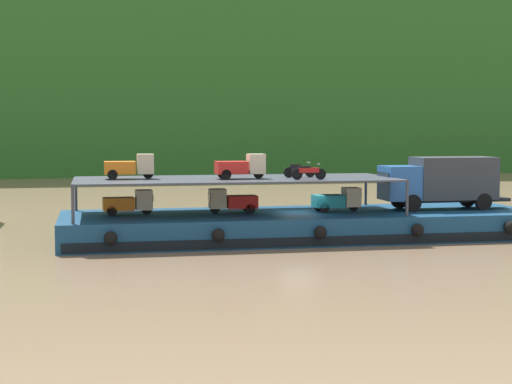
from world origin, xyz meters
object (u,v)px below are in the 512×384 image
at_px(mini_truck_lower_aft, 232,201).
at_px(motorcycle_upper_centre, 299,170).
at_px(mini_truck_lower_stern, 129,203).
at_px(mini_truck_upper_mid, 241,166).
at_px(covered_lorry, 441,181).
at_px(mini_truck_upper_stern, 130,167).
at_px(mini_truck_lower_mid, 337,200).
at_px(cargo_barge, 301,225).
at_px(motorcycle_upper_port, 308,172).

bearing_deg(mini_truck_lower_aft, motorcycle_upper_centre, -5.52).
bearing_deg(mini_truck_lower_stern, mini_truck_upper_mid, -9.75).
distance_m(covered_lorry, mini_truck_upper_stern, 18.26).
bearing_deg(mini_truck_lower_mid, cargo_barge, 177.80).
xyz_separation_m(mini_truck_upper_stern, mini_truck_upper_mid, (6.06, -1.03, 0.00)).
distance_m(mini_truck_lower_aft, mini_truck_upper_stern, 6.05).
xyz_separation_m(mini_truck_upper_stern, motorcycle_upper_port, (9.52, -2.50, -0.26)).
bearing_deg(motorcycle_upper_port, mini_truck_lower_mid, 40.90).
relative_size(mini_truck_lower_mid, motorcycle_upper_port, 1.45).
relative_size(mini_truck_lower_mid, mini_truck_upper_stern, 1.00).
height_order(cargo_barge, covered_lorry, covered_lorry).
distance_m(cargo_barge, motorcycle_upper_port, 3.79).
bearing_deg(mini_truck_lower_aft, cargo_barge, -5.76).
bearing_deg(motorcycle_upper_port, cargo_barge, 86.37).
bearing_deg(mini_truck_lower_mid, motorcycle_upper_centre, 177.20).
bearing_deg(mini_truck_lower_mid, covered_lorry, 0.88).
bearing_deg(mini_truck_lower_aft, mini_truck_upper_stern, 179.54).
bearing_deg(mini_truck_upper_stern, mini_truck_lower_mid, -2.55).
bearing_deg(mini_truck_lower_stern, mini_truck_upper_stern, -14.21).
relative_size(covered_lorry, mini_truck_lower_mid, 2.85).
xyz_separation_m(mini_truck_lower_mid, motorcycle_upper_port, (-2.27, -1.97, 1.74)).
bearing_deg(covered_lorry, mini_truck_upper_stern, 178.66).
xyz_separation_m(covered_lorry, mini_truck_lower_aft, (-12.52, 0.38, -1.00)).
bearing_deg(mini_truck_lower_aft, covered_lorry, -1.75).
distance_m(cargo_barge, mini_truck_lower_aft, 4.22).
height_order(cargo_barge, mini_truck_lower_aft, mini_truck_lower_aft).
bearing_deg(motorcycle_upper_centre, mini_truck_lower_stern, 177.38).
xyz_separation_m(covered_lorry, motorcycle_upper_port, (-8.70, -2.07, 0.74)).
height_order(mini_truck_lower_mid, mini_truck_upper_stern, mini_truck_upper_stern).
relative_size(covered_lorry, motorcycle_upper_centre, 4.14).
relative_size(mini_truck_lower_mid, mini_truck_upper_mid, 1.00).
relative_size(covered_lorry, mini_truck_lower_aft, 2.87).
height_order(covered_lorry, mini_truck_upper_mid, mini_truck_upper_mid).
bearing_deg(mini_truck_lower_mid, mini_truck_upper_mid, -174.95).
relative_size(mini_truck_upper_stern, mini_truck_upper_mid, 0.99).
bearing_deg(motorcycle_upper_port, mini_truck_upper_mid, 157.12).
distance_m(mini_truck_upper_stern, mini_truck_upper_mid, 6.15).
distance_m(motorcycle_upper_port, motorcycle_upper_centre, 2.08).
height_order(covered_lorry, mini_truck_upper_stern, mini_truck_upper_stern).
bearing_deg(mini_truck_lower_stern, mini_truck_lower_aft, -0.69).
distance_m(covered_lorry, mini_truck_lower_aft, 12.57).
relative_size(mini_truck_lower_stern, motorcycle_upper_port, 1.46).
xyz_separation_m(mini_truck_lower_aft, mini_truck_lower_mid, (6.09, -0.48, 0.00)).
height_order(covered_lorry, motorcycle_upper_centre, covered_lorry).
relative_size(mini_truck_upper_mid, motorcycle_upper_port, 1.46).
distance_m(cargo_barge, mini_truck_upper_mid, 5.01).
bearing_deg(mini_truck_upper_mid, mini_truck_lower_mid, 5.05).
bearing_deg(mini_truck_upper_mid, mini_truck_lower_aft, 109.80).
bearing_deg(mini_truck_lower_stern, motorcycle_upper_centre, -2.62).
height_order(mini_truck_lower_aft, motorcycle_upper_centre, motorcycle_upper_centre).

